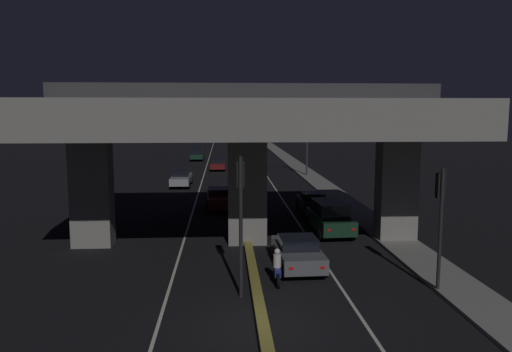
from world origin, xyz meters
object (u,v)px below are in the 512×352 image
object	(u,v)px
car_dark_green_fourth_oncoming	(197,153)
motorcycle_blue_filtering_near	(277,268)
car_grey_lead	(298,252)
car_dark_red_third_oncoming	(218,164)
traffic_light_left_of_median	(241,202)
traffic_light_right_of_median	(440,208)
car_dark_red_lead_oncoming	(219,198)
car_silver_second_oncoming	(181,178)
car_dark_green_second	(330,217)
street_lamp	(304,137)
pedestrian_on_sidewalk	(379,212)
car_black_third	(312,203)

from	to	relation	value
car_dark_green_fourth_oncoming	motorcycle_blue_filtering_near	distance (m)	51.02
car_grey_lead	car_dark_red_third_oncoming	bearing A→B (deg)	4.40
traffic_light_left_of_median	traffic_light_right_of_median	bearing A→B (deg)	0.04
car_dark_red_lead_oncoming	car_silver_second_oncoming	world-z (taller)	car_silver_second_oncoming
car_grey_lead	car_dark_green_second	xyz separation A→B (m)	(2.73, 6.11, 0.23)
car_dark_red_lead_oncoming	motorcycle_blue_filtering_near	distance (m)	15.93
traffic_light_left_of_median	car_dark_green_second	size ratio (longest dim) A/B	1.11
car_dark_green_fourth_oncoming	car_dark_red_third_oncoming	bearing A→B (deg)	14.40
traffic_light_left_of_median	street_lamp	bearing A→B (deg)	77.08
car_dark_red_lead_oncoming	pedestrian_on_sidewalk	xyz separation A→B (m)	(9.59, -6.53, 0.17)
car_silver_second_oncoming	pedestrian_on_sidewalk	size ratio (longest dim) A/B	2.99
car_dark_red_lead_oncoming	pedestrian_on_sidewalk	world-z (taller)	pedestrian_on_sidewalk
street_lamp	motorcycle_blue_filtering_near	bearing A→B (deg)	-100.89
car_dark_red_lead_oncoming	car_silver_second_oncoming	size ratio (longest dim) A/B	1.01
traffic_light_left_of_median	car_dark_green_fourth_oncoming	distance (m)	52.25
car_grey_lead	car_dark_green_second	bearing A→B (deg)	-25.74
street_lamp	car_silver_second_oncoming	bearing A→B (deg)	-153.19
car_silver_second_oncoming	pedestrian_on_sidewalk	distance (m)	21.76
car_grey_lead	pedestrian_on_sidewalk	world-z (taller)	pedestrian_on_sidewalk
traffic_light_left_of_median	motorcycle_blue_filtering_near	bearing A→B (deg)	41.21
traffic_light_left_of_median	traffic_light_right_of_median	size ratio (longest dim) A/B	1.10
car_dark_red_lead_oncoming	street_lamp	bearing A→B (deg)	150.45
street_lamp	car_dark_green_fourth_oncoming	bearing A→B (deg)	124.23
street_lamp	car_dark_red_third_oncoming	bearing A→B (deg)	144.19
car_dark_red_third_oncoming	pedestrian_on_sidewalk	world-z (taller)	pedestrian_on_sidewalk
traffic_light_right_of_median	traffic_light_left_of_median	bearing A→B (deg)	-179.96
car_black_third	pedestrian_on_sidewalk	bearing A→B (deg)	-142.63
motorcycle_blue_filtering_near	car_dark_red_third_oncoming	bearing A→B (deg)	6.03
car_dark_green_fourth_oncoming	pedestrian_on_sidewalk	size ratio (longest dim) A/B	2.74
car_dark_green_second	car_dark_red_third_oncoming	size ratio (longest dim) A/B	1.00
car_silver_second_oncoming	car_dark_green_fourth_oncoming	world-z (taller)	car_dark_green_fourth_oncoming
car_dark_green_second	pedestrian_on_sidewalk	size ratio (longest dim) A/B	3.01
car_dark_green_second	car_dark_red_lead_oncoming	xyz separation A→B (m)	(-6.34, 7.71, -0.19)
car_dark_red_third_oncoming	traffic_light_right_of_median	bearing A→B (deg)	11.95
car_dark_green_second	car_dark_red_third_oncoming	world-z (taller)	car_dark_green_second
street_lamp	car_silver_second_oncoming	distance (m)	14.28
car_black_third	motorcycle_blue_filtering_near	size ratio (longest dim) A/B	2.29
car_dark_red_lead_oncoming	car_dark_green_fourth_oncoming	xyz separation A→B (m)	(-3.39, 34.95, 0.26)
street_lamp	car_grey_lead	bearing A→B (deg)	-99.54
traffic_light_right_of_median	car_grey_lead	xyz separation A→B (m)	(-4.94, 3.23, -2.56)
car_grey_lead	car_black_third	bearing A→B (deg)	-14.85
car_dark_red_third_oncoming	pedestrian_on_sidewalk	size ratio (longest dim) A/B	3.00
street_lamp	car_black_third	bearing A→B (deg)	-97.28
street_lamp	pedestrian_on_sidewalk	size ratio (longest dim) A/B	4.43
car_black_third	car_dark_red_lead_oncoming	size ratio (longest dim) A/B	0.86
car_silver_second_oncoming	car_dark_green_fourth_oncoming	distance (m)	24.16
car_dark_red_lead_oncoming	car_dark_red_third_oncoming	distance (m)	23.66
traffic_light_left_of_median	car_dark_green_second	distance (m)	11.09
traffic_light_right_of_median	car_dark_green_second	xyz separation A→B (m)	(-2.21, 9.34, -2.32)
car_dark_green_fourth_oncoming	pedestrian_on_sidewalk	xyz separation A→B (m)	(12.98, -41.48, -0.09)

